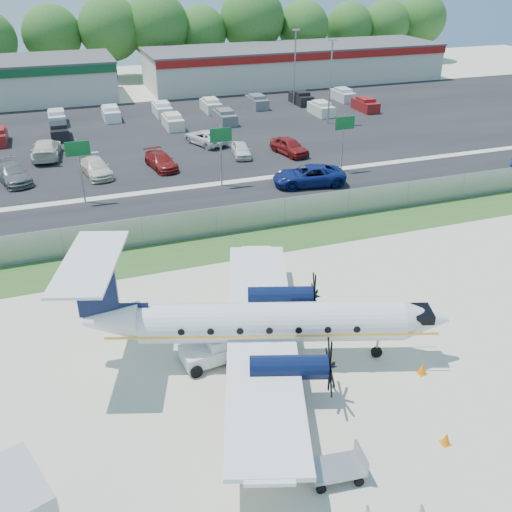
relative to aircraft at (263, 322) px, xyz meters
name	(u,v)px	position (x,y,z in m)	size (l,w,h in m)	color
ground	(298,353)	(1.70, -0.20, -2.06)	(170.00, 170.00, 0.00)	beige
grass_verge	(225,247)	(1.70, 11.80, -2.05)	(170.00, 4.00, 0.02)	#2D561E
access_road	(199,208)	(1.70, 18.80, -2.05)	(170.00, 8.00, 0.02)	black
parking_lot	(150,135)	(1.70, 39.80, -2.05)	(170.00, 32.00, 0.02)	black
perimeter_fence	(217,221)	(1.70, 13.80, -1.06)	(120.00, 0.06, 1.99)	gray
building_east	(295,64)	(27.70, 61.78, 0.57)	(44.40, 12.40, 5.24)	beige
sign_left	(79,157)	(-6.30, 22.71, 1.55)	(1.80, 0.26, 5.00)	gray
sign_mid	(221,143)	(4.70, 22.71, 1.55)	(1.80, 0.26, 5.00)	gray
sign_right	(344,131)	(15.70, 22.71, 1.55)	(1.80, 0.26, 5.00)	gray
light_pole_ne	(331,76)	(21.70, 37.80, 3.17)	(0.90, 0.35, 9.09)	gray
light_pole_se	(295,62)	(21.70, 47.80, 3.17)	(0.90, 0.35, 9.09)	gray
tree_line	(111,78)	(1.70, 73.80, -2.06)	(112.00, 6.00, 14.00)	#295F1C
aircraft	(263,322)	(0.00, 0.00, 0.00)	(17.43, 16.99, 5.34)	silver
pushback_tug	(210,350)	(-2.38, 0.62, -1.43)	(2.58, 1.98, 1.32)	silver
baggage_cart_near	(336,467)	(0.09, -7.37, -1.57)	(2.16, 1.44, 1.06)	gray
cone_nose	(422,368)	(6.45, -3.42, -1.79)	(0.41, 0.41, 0.58)	orange
cone_port_wing	(446,439)	(4.88, -7.35, -1.81)	(0.37, 0.37, 0.53)	orange
cone_starboard_wing	(195,322)	(-2.39, 3.61, -1.79)	(0.41, 0.41, 0.58)	orange
road_car_mid	(308,185)	(11.50, 20.43, -2.06)	(2.74, 5.94, 1.65)	navy
parked_car_a	(14,182)	(-11.60, 29.40, -2.06)	(2.16, 5.31, 1.54)	#595B5E
parked_car_b	(97,175)	(-4.84, 28.75, -2.06)	(2.03, 4.98, 1.45)	beige
parked_car_c	(162,168)	(0.82, 28.75, -2.06)	(1.92, 4.73, 1.37)	maroon
parked_car_d	(241,156)	(8.64, 29.63, -2.06)	(1.55, 3.86, 1.31)	silver
parked_car_e	(289,154)	(13.20, 28.72, -2.06)	(1.86, 4.62, 1.58)	maroon
parked_car_f	(48,158)	(-8.76, 35.43, -2.06)	(2.40, 5.91, 1.72)	beige
parked_car_g	(206,144)	(6.48, 34.64, -2.06)	(2.38, 5.16, 1.43)	silver
far_parking_rows	(142,124)	(1.70, 44.80, -2.06)	(56.00, 10.00, 1.60)	gray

